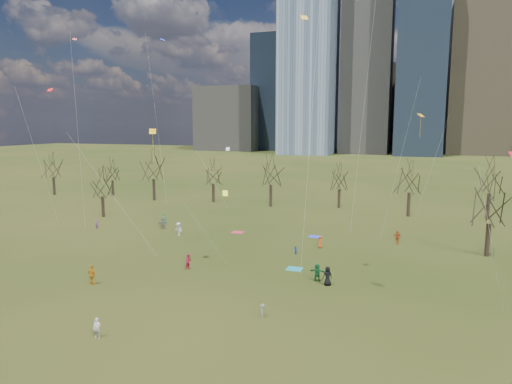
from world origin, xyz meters
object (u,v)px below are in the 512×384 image
(blanket_navy, at_px, (315,237))
(person_4, at_px, (92,275))
(person_1, at_px, (97,328))
(blanket_crimson, at_px, (238,232))
(person_2, at_px, (189,262))
(blanket_teal, at_px, (294,269))

(blanket_navy, height_order, person_4, person_4)
(blanket_navy, distance_m, person_1, 35.10)
(blanket_navy, relative_size, person_1, 1.08)
(blanket_crimson, relative_size, person_1, 1.08)
(person_1, relative_size, person_2, 0.89)
(blanket_crimson, xyz_separation_m, person_1, (2.38, -32.90, 0.73))
(person_1, bearing_deg, blanket_crimson, 75.66)
(blanket_crimson, distance_m, person_2, 17.01)
(blanket_navy, bearing_deg, person_2, -117.57)
(person_2, xyz_separation_m, person_4, (-6.46, -7.10, 0.11))
(blanket_navy, xyz_separation_m, blanket_crimson, (-10.72, -1.19, 0.00))
(person_2, relative_size, person_4, 0.88)
(blanket_crimson, bearing_deg, blanket_navy, 6.33)
(blanket_crimson, relative_size, person_4, 0.85)
(blanket_teal, distance_m, blanket_navy, 14.38)
(blanket_teal, xyz_separation_m, person_2, (-10.37, -3.78, 0.81))
(blanket_navy, distance_m, blanket_crimson, 10.79)
(blanket_teal, relative_size, person_1, 1.08)
(blanket_crimson, distance_m, person_1, 32.99)
(blanket_crimson, bearing_deg, blanket_teal, -48.57)
(blanket_crimson, height_order, person_1, person_1)
(blanket_crimson, bearing_deg, person_2, -85.77)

